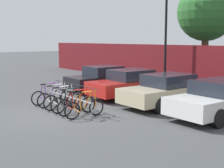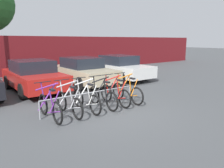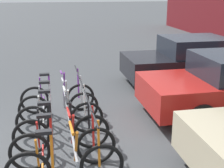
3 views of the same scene
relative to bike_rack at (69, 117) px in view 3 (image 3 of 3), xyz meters
The scene contains 9 objects.
ground_plane 0.88m from the bike_rack, 65.75° to the right, with size 120.00×120.00×0.00m, color #424447.
bike_rack is the anchor object (origin of this frame).
bicycle_purple 1.51m from the bike_rack, behind, with size 0.68×1.71×1.05m.
bicycle_silver 0.90m from the bike_rack, behind, with size 0.68×1.71×1.05m.
bicycle_white 0.32m from the bike_rack, 150.85° to the right, with size 0.68×1.71×1.05m.
bicycle_black 0.42m from the bike_rack, 21.58° to the right, with size 0.68×1.71×1.05m.
bicycle_red 0.94m from the bike_rack, ahead, with size 0.68×1.71×1.05m.
bicycle_orange 1.51m from the bike_rack, ahead, with size 0.68×1.71×1.05m.
car_black 5.01m from the bike_rack, 128.58° to the left, with size 1.91×3.99×1.40m.
Camera 3 is at (5.13, 0.40, 2.80)m, focal length 50.00 mm.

